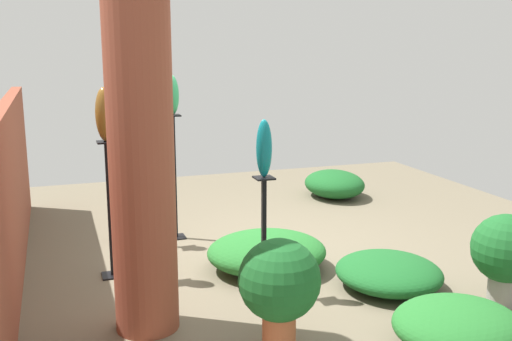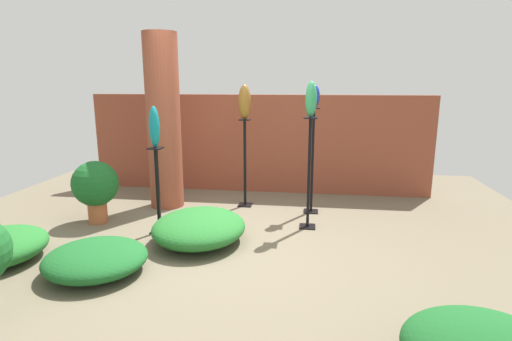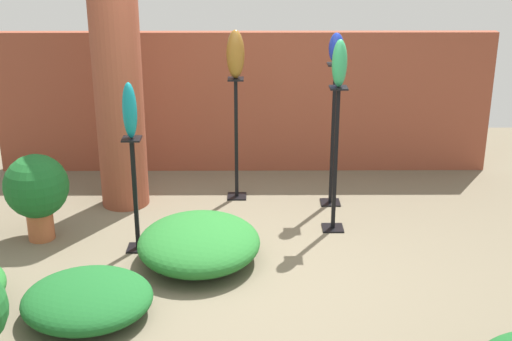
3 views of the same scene
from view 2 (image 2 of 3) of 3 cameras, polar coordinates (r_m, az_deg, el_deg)
The scene contains 15 objects.
ground_plane at distance 4.56m, azimuth -3.96°, elevation -10.80°, with size 8.00×8.00×0.00m, color #6B604C.
brick_wall_back at distance 6.62m, azimuth 0.16°, elevation 3.84°, with size 5.60×0.12×1.60m, color brown.
brick_pillar at distance 5.89m, azimuth -13.04°, elevation 6.71°, with size 0.48×0.48×2.48m, color brown.
pedestal_bronze at distance 5.84m, azimuth -1.59°, elevation 0.54°, with size 0.20×0.20×1.28m.
pedestal_cobalt at distance 5.57m, azimuth 8.04°, elevation 0.78°, with size 0.20×0.20×1.47m.
pedestal_teal at distance 4.97m, azimuth -13.81°, elevation -3.33°, with size 0.20×0.20×1.05m.
pedestal_jade at distance 4.98m, azimuth 7.55°, elevation -1.08°, with size 0.20×0.20×1.39m.
art_vase_bronze at distance 5.72m, azimuth -1.64°, elevation 9.75°, with size 0.18×0.16×0.48m, color brown.
art_vase_cobalt at distance 5.46m, azimuth 8.34°, elevation 10.46°, with size 0.15×0.15×0.30m, color #192D9E.
art_vase_teal at distance 4.81m, azimuth -14.32°, elevation 6.05°, with size 0.12×0.13×0.49m, color #0F727A.
art_vase_jade at distance 4.84m, azimuth 7.88°, elevation 10.05°, with size 0.14×0.15×0.42m, color #2D9356.
potted_plant_mid_left at distance 5.55m, azimuth -21.96°, elevation -2.03°, with size 0.59×0.59×0.82m.
foliage_bed_west at distance 4.91m, azimuth -32.69°, elevation -9.11°, with size 0.87×0.95×0.32m, color #236B28.
foliage_bed_center at distance 4.67m, azimuth -8.14°, elevation -8.03°, with size 1.06×1.16×0.35m, color #236B28.
foliage_bed_rear at distance 4.23m, azimuth -21.91°, elevation -11.60°, with size 0.98×0.94×0.28m, color #195923.
Camera 2 is at (0.88, -4.10, 1.81)m, focal length 28.00 mm.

